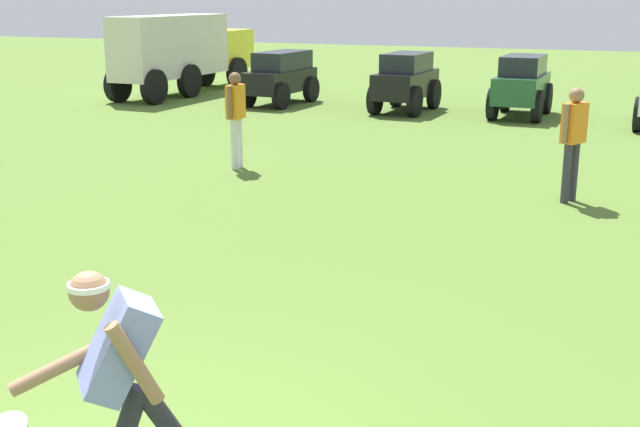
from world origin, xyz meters
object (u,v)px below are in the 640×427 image
frisbee_thrower (123,375)px  parked_car_slot_c (522,84)px  parked_car_slot_a (281,76)px  box_truck (182,50)px  teammate_near_sideline (236,111)px  teammate_midfield (573,134)px  parked_car_slot_b (406,81)px

frisbee_thrower → parked_car_slot_c: (-0.19, 15.78, -0.05)m
parked_car_slot_c → parked_car_slot_a: bearing=-179.2°
frisbee_thrower → box_truck: (-9.76, 16.66, 0.44)m
teammate_near_sideline → parked_car_slot_a: 7.94m
frisbee_thrower → teammate_midfield: bearing=78.5°
teammate_midfield → parked_car_slot_b: (-4.53, 7.65, -0.20)m
parked_car_slot_c → teammate_midfield: bearing=-77.0°
teammate_near_sideline → parked_car_slot_a: teammate_near_sideline is taller
frisbee_thrower → parked_car_slot_a: (-6.27, 15.69, -0.07)m
parked_car_slot_a → box_truck: 3.66m
teammate_midfield → parked_car_slot_a: size_ratio=0.63×
teammate_midfield → parked_car_slot_a: teammate_midfield is taller
teammate_near_sideline → parked_car_slot_b: (0.72, 7.40, -0.20)m
parked_car_slot_b → parked_car_slot_c: same height
frisbee_thrower → teammate_near_sideline: teammate_near_sideline is taller
teammate_near_sideline → parked_car_slot_c: size_ratio=0.66×
parked_car_slot_b → box_truck: size_ratio=0.40×
frisbee_thrower → parked_car_slot_b: 15.87m
parked_car_slot_a → parked_car_slot_b: size_ratio=1.03×
box_truck → teammate_near_sideline: bearing=-54.1°
frisbee_thrower → box_truck: size_ratio=0.23×
parked_car_slot_b → box_truck: (-6.85, 1.06, 0.49)m
parked_car_slot_b → parked_car_slot_c: (2.72, 0.17, 0.00)m
teammate_midfield → parked_car_slot_b: bearing=120.6°
parked_car_slot_b → teammate_near_sideline: bearing=-95.5°
teammate_midfield → box_truck: 14.33m
teammate_midfield → teammate_near_sideline: bearing=177.2°
frisbee_thrower → parked_car_slot_b: bearing=100.6°
frisbee_thrower → parked_car_slot_a: frisbee_thrower is taller
teammate_near_sideline → parked_car_slot_c: (3.44, 7.58, -0.20)m
parked_car_slot_c → box_truck: bearing=174.7°
parked_car_slot_b → box_truck: bearing=171.2°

